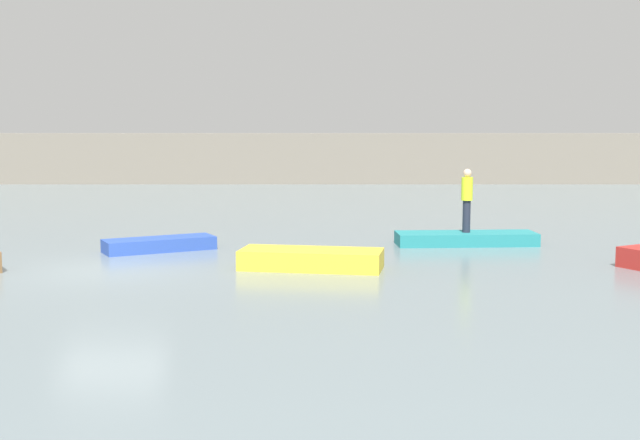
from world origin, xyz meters
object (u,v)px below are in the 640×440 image
rowboat_teal (464,239)px  person_hiviz_shirt (465,197)px  rowboat_yellow (309,259)px  rowboat_blue (158,244)px

rowboat_teal → person_hiviz_shirt: 1.18m
rowboat_yellow → person_hiviz_shirt: bearing=51.5°
rowboat_blue → rowboat_teal: 8.57m
rowboat_yellow → person_hiviz_shirt: size_ratio=1.86×
rowboat_teal → person_hiviz_shirt: (-0.00, -0.00, 1.18)m
rowboat_blue → rowboat_yellow: (4.14, -2.79, 0.06)m
rowboat_yellow → rowboat_teal: size_ratio=0.85×
rowboat_yellow → rowboat_blue: bearing=155.8°
person_hiviz_shirt → rowboat_blue: bearing=-172.6°
rowboat_yellow → person_hiviz_shirt: (4.36, 3.89, 1.13)m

